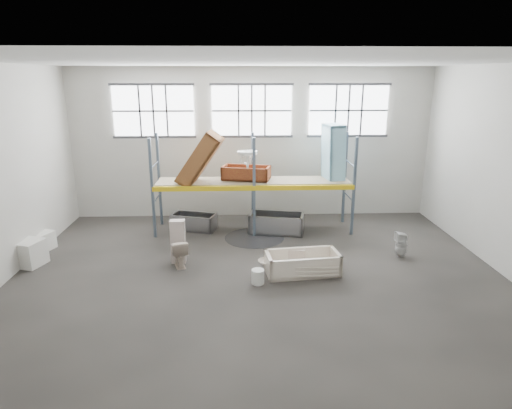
{
  "coord_description": "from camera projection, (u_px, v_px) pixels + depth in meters",
  "views": [
    {
      "loc": [
        -0.46,
        -9.78,
        4.71
      ],
      "look_at": [
        0.0,
        1.5,
        1.4
      ],
      "focal_mm": 30.95,
      "sensor_mm": 36.0,
      "label": 1
    }
  ],
  "objects": [
    {
      "name": "floor",
      "position": [
        258.0,
        279.0,
        10.74
      ],
      "size": [
        12.0,
        10.0,
        0.1
      ],
      "primitive_type": "cube",
      "color": "#4A4540",
      "rests_on": "ground"
    },
    {
      "name": "ceiling",
      "position": [
        259.0,
        59.0,
        9.3
      ],
      "size": [
        12.0,
        10.0,
        0.1
      ],
      "primitive_type": "cube",
      "color": "silver",
      "rests_on": "ground"
    },
    {
      "name": "wall_back",
      "position": [
        252.0,
        144.0,
        14.86
      ],
      "size": [
        12.0,
        0.1,
        5.0
      ],
      "primitive_type": "cube",
      "color": "#BAB7AD",
      "rests_on": "ground"
    },
    {
      "name": "wall_front",
      "position": [
        279.0,
        271.0,
        5.18
      ],
      "size": [
        12.0,
        0.1,
        5.0
      ],
      "primitive_type": "cube",
      "color": "#A5A398",
      "rests_on": "ground"
    },
    {
      "name": "window_left",
      "position": [
        153.0,
        111.0,
        14.32
      ],
      "size": [
        2.6,
        0.04,
        1.6
      ],
      "primitive_type": "cube",
      "color": "white",
      "rests_on": "wall_back"
    },
    {
      "name": "window_mid",
      "position": [
        252.0,
        111.0,
        14.45
      ],
      "size": [
        2.6,
        0.04,
        1.6
      ],
      "primitive_type": "cube",
      "color": "white",
      "rests_on": "wall_back"
    },
    {
      "name": "window_right",
      "position": [
        348.0,
        110.0,
        14.57
      ],
      "size": [
        2.6,
        0.04,
        1.6
      ],
      "primitive_type": "cube",
      "color": "white",
      "rests_on": "wall_back"
    },
    {
      "name": "rack_upright_la",
      "position": [
        152.0,
        189.0,
        12.96
      ],
      "size": [
        0.08,
        0.08,
        3.0
      ],
      "primitive_type": "cube",
      "color": "slate",
      "rests_on": "floor"
    },
    {
      "name": "rack_upright_lb",
      "position": [
        159.0,
        180.0,
        14.12
      ],
      "size": [
        0.08,
        0.08,
        3.0
      ],
      "primitive_type": "cube",
      "color": "slate",
      "rests_on": "floor"
    },
    {
      "name": "rack_upright_ma",
      "position": [
        254.0,
        188.0,
        13.08
      ],
      "size": [
        0.08,
        0.08,
        3.0
      ],
      "primitive_type": "cube",
      "color": "slate",
      "rests_on": "floor"
    },
    {
      "name": "rack_upright_mb",
      "position": [
        253.0,
        179.0,
        14.23
      ],
      "size": [
        0.08,
        0.08,
        3.0
      ],
      "primitive_type": "cube",
      "color": "slate",
      "rests_on": "floor"
    },
    {
      "name": "rack_upright_ra",
      "position": [
        354.0,
        187.0,
        13.2
      ],
      "size": [
        0.08,
        0.08,
        3.0
      ],
      "primitive_type": "cube",
      "color": "slate",
      "rests_on": "floor"
    },
    {
      "name": "rack_upright_rb",
      "position": [
        345.0,
        178.0,
        14.35
      ],
      "size": [
        0.08,
        0.08,
        3.0
      ],
      "primitive_type": "cube",
      "color": "slate",
      "rests_on": "floor"
    },
    {
      "name": "rack_beam_front",
      "position": [
        254.0,
        188.0,
        13.08
      ],
      "size": [
        6.0,
        0.1,
        0.14
      ],
      "primitive_type": "cube",
      "color": "yellow",
      "rests_on": "floor"
    },
    {
      "name": "rack_beam_back",
      "position": [
        253.0,
        179.0,
        14.23
      ],
      "size": [
        6.0,
        0.1,
        0.14
      ],
      "primitive_type": "cube",
      "color": "yellow",
      "rests_on": "floor"
    },
    {
      "name": "shelf_deck",
      "position": [
        253.0,
        181.0,
        13.63
      ],
      "size": [
        5.9,
        1.1,
        0.03
      ],
      "primitive_type": "cube",
      "color": "gray",
      "rests_on": "floor"
    },
    {
      "name": "wet_patch",
      "position": [
        254.0,
        238.0,
        13.31
      ],
      "size": [
        1.8,
        1.8,
        0.0
      ],
      "primitive_type": "cylinder",
      "color": "black",
      "rests_on": "floor"
    },
    {
      "name": "bathtub_beige",
      "position": [
        302.0,
        263.0,
        10.88
      ],
      "size": [
        1.87,
        1.03,
        0.53
      ],
      "primitive_type": null,
      "rotation": [
        0.0,
        0.0,
        0.11
      ],
      "color": "beige",
      "rests_on": "floor"
    },
    {
      "name": "cistern_spare",
      "position": [
        296.0,
        256.0,
        11.23
      ],
      "size": [
        0.45,
        0.24,
        0.41
      ],
      "primitive_type": "cube",
      "rotation": [
        0.0,
        0.0,
        -0.09
      ],
      "color": "beige",
      "rests_on": "bathtub_beige"
    },
    {
      "name": "sink_in_tub",
      "position": [
        267.0,
        263.0,
        11.13
      ],
      "size": [
        0.54,
        0.54,
        0.15
      ],
      "primitive_type": "imported",
      "rotation": [
        0.0,
        0.0,
        -0.25
      ],
      "color": "beige",
      "rests_on": "bathtub_beige"
    },
    {
      "name": "toilet_beige",
      "position": [
        179.0,
        252.0,
        11.28
      ],
      "size": [
        0.59,
        0.79,
        0.72
      ],
      "primitive_type": "imported",
      "rotation": [
        0.0,
        0.0,
        3.44
      ],
      "color": "beige",
      "rests_on": "floor"
    },
    {
      "name": "cistern_tall",
      "position": [
        178.0,
        241.0,
        11.43
      ],
      "size": [
        0.37,
        0.24,
        1.15
      ],
      "primitive_type": "cube",
      "rotation": [
        0.0,
        0.0,
        -0.01
      ],
      "color": "beige",
      "rests_on": "floor"
    },
    {
      "name": "toilet_white",
      "position": [
        401.0,
        244.0,
        11.85
      ],
      "size": [
        0.34,
        0.33,
        0.7
      ],
      "primitive_type": "imported",
      "rotation": [
        0.0,
        0.0,
        -1.52
      ],
      "color": "silver",
      "rests_on": "floor"
    },
    {
      "name": "steel_tub_left",
      "position": [
        194.0,
        222.0,
        14.0
      ],
      "size": [
        1.49,
        1.02,
        0.5
      ],
      "primitive_type": null,
      "rotation": [
        0.0,
        0.0,
        -0.31
      ],
      "color": "#9D9EA4",
      "rests_on": "floor"
    },
    {
      "name": "steel_tub_right",
      "position": [
        276.0,
        223.0,
        13.7
      ],
      "size": [
        1.77,
        1.1,
        0.6
      ],
      "primitive_type": null,
      "rotation": [
        0.0,
        0.0,
        -0.21
      ],
      "color": "#9B9DA1",
      "rests_on": "floor"
    },
    {
      "name": "rust_tub_flat",
      "position": [
        246.0,
        173.0,
        13.63
      ],
      "size": [
        1.57,
        1.01,
        0.41
      ],
      "primitive_type": null,
      "rotation": [
        0.0,
        0.0,
        -0.24
      ],
      "color": "brown",
      "rests_on": "shelf_deck"
    },
    {
      "name": "rust_tub_tilted",
      "position": [
        200.0,
        160.0,
        13.17
      ],
      "size": [
        1.53,
        1.02,
        1.74
      ],
      "primitive_type": null,
      "rotation": [
        0.0,
        -0.96,
        -0.14
      ],
      "color": "#975B2A",
      "rests_on": "shelf_deck"
    },
    {
      "name": "sink_on_shelf",
      "position": [
        247.0,
        167.0,
        13.11
      ],
      "size": [
        0.71,
        0.62,
        0.53
      ],
      "primitive_type": "imported",
      "rotation": [
        0.0,
        0.0,
        0.31
      ],
      "color": "white",
      "rests_on": "rust_tub_flat"
    },
    {
      "name": "blue_tub_upright",
      "position": [
        333.0,
        153.0,
        13.66
      ],
      "size": [
        0.68,
        0.91,
        1.79
      ],
      "primitive_type": null,
      "rotation": [
        0.0,
        1.54,
        0.15
      ],
      "color": "#90CEE5",
      "rests_on": "shelf_deck"
    },
    {
      "name": "bucket",
      "position": [
        258.0,
        277.0,
        10.34
      ],
      "size": [
        0.36,
        0.36,
        0.35
      ],
      "primitive_type": "cylinder",
      "rotation": [
        0.0,
        0.0,
        -0.26
      ],
      "color": "silver",
      "rests_on": "floor"
    },
    {
      "name": "carton_near",
      "position": [
        27.0,
        253.0,
        11.34
      ],
      "size": [
        0.93,
        0.86,
        0.66
      ],
      "primitive_type": "cube",
      "rotation": [
        0.0,
        0.0,
        -0.31
      ],
      "color": "silver",
      "rests_on": "floor"
    },
    {
      "name": "carton_far",
      "position": [
        40.0,
        241.0,
        12.35
      ],
      "size": [
        0.78,
        0.78,
        0.5
      ],
      "primitive_type": "cube",
      "rotation": [
        0.0,
        0.0,
        -0.36
      ],
      "color": "silver",
      "rests_on": "floor"
    }
  ]
}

